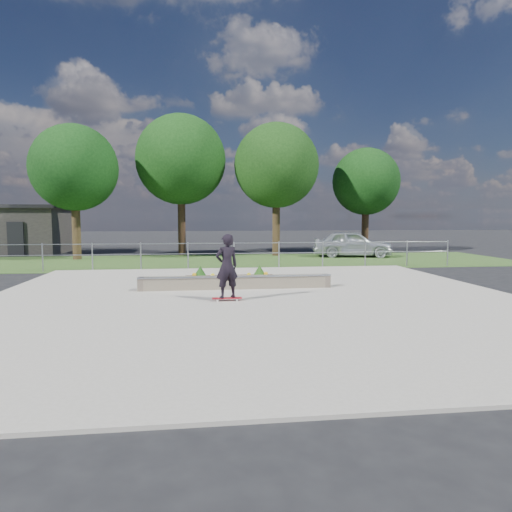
{
  "coord_description": "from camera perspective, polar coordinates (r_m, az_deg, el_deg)",
  "views": [
    {
      "loc": [
        -1.59,
        -12.38,
        2.32
      ],
      "look_at": [
        0.2,
        1.5,
        1.1
      ],
      "focal_mm": 32.0,
      "sensor_mm": 36.0,
      "label": 1
    }
  ],
  "objects": [
    {
      "name": "planter_bed",
      "position": [
        15.22,
        -3.2,
        -2.86
      ],
      "size": [
        3.0,
        1.2,
        0.61
      ],
      "color": "black",
      "rests_on": "concrete_slab"
    },
    {
      "name": "grass_verge",
      "position": [
        23.55,
        -3.44,
        -0.65
      ],
      "size": [
        30.0,
        8.0,
        0.02
      ],
      "primitive_type": "cube",
      "color": "#2F4D1E",
      "rests_on": "ground"
    },
    {
      "name": "ground",
      "position": [
        12.69,
        -0.03,
        -5.55
      ],
      "size": [
        120.0,
        120.0,
        0.0
      ],
      "primitive_type": "plane",
      "color": "black",
      "rests_on": "ground"
    },
    {
      "name": "skateboarder",
      "position": [
        12.18,
        -3.67,
        -1.29
      ],
      "size": [
        0.8,
        0.58,
        1.8
      ],
      "color": "white",
      "rests_on": "concrete_slab"
    },
    {
      "name": "parked_car",
      "position": [
        26.56,
        11.94,
        1.51
      ],
      "size": [
        4.72,
        2.67,
        1.52
      ],
      "primitive_type": "imported",
      "rotation": [
        0.0,
        0.0,
        1.36
      ],
      "color": "#B7BCC2",
      "rests_on": "ground"
    },
    {
      "name": "fence",
      "position": [
        20.0,
        -2.76,
        0.54
      ],
      "size": [
        20.06,
        0.06,
        1.2
      ],
      "color": "#96999E",
      "rests_on": "ground"
    },
    {
      "name": "concrete_slab",
      "position": [
        12.69,
        -0.03,
        -5.42
      ],
      "size": [
        15.0,
        15.0,
        0.06
      ],
      "primitive_type": "cube",
      "color": "#9A9589",
      "rests_on": "ground"
    },
    {
      "name": "tree_far_right",
      "position": [
        29.9,
        13.59,
        8.99
      ],
      "size": [
        4.2,
        4.2,
        6.6
      ],
      "color": "#311D13",
      "rests_on": "ground"
    },
    {
      "name": "tree_mid_left",
      "position": [
        27.59,
        -9.38,
        11.77
      ],
      "size": [
        5.25,
        5.25,
        8.25
      ],
      "color": "black",
      "rests_on": "ground"
    },
    {
      "name": "grind_ledge",
      "position": [
        14.3,
        -2.52,
        -3.29
      ],
      "size": [
        6.0,
        0.44,
        0.43
      ],
      "color": "#665C4B",
      "rests_on": "concrete_slab"
    },
    {
      "name": "tree_mid_right",
      "position": [
        26.93,
        2.56,
        11.19
      ],
      "size": [
        4.9,
        4.9,
        7.7
      ],
      "color": "#302113",
      "rests_on": "ground"
    },
    {
      "name": "tree_far_left",
      "position": [
        26.3,
        -21.77,
        10.17
      ],
      "size": [
        4.55,
        4.55,
        7.15
      ],
      "color": "#342515",
      "rests_on": "ground"
    }
  ]
}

